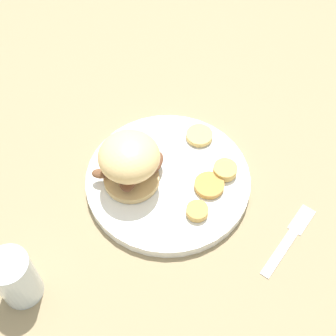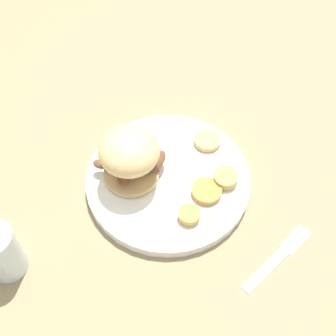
% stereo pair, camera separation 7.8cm
% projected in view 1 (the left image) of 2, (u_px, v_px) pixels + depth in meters
% --- Properties ---
extents(ground_plane, '(4.00, 4.00, 0.00)m').
position_uv_depth(ground_plane, '(168.00, 183.00, 0.82)').
color(ground_plane, '#937F5B').
extents(dinner_plate, '(0.28, 0.28, 0.02)m').
position_uv_depth(dinner_plate, '(168.00, 180.00, 0.81)').
color(dinner_plate, white).
rests_on(dinner_plate, ground_plane).
extents(sandwich, '(0.10, 0.13, 0.10)m').
position_uv_depth(sandwich, '(130.00, 161.00, 0.75)').
color(sandwich, tan).
rests_on(sandwich, dinner_plate).
extents(potato_round_0, '(0.05, 0.05, 0.01)m').
position_uv_depth(potato_round_0, '(209.00, 185.00, 0.78)').
color(potato_round_0, '#BC8942').
rests_on(potato_round_0, dinner_plate).
extents(potato_round_1, '(0.05, 0.05, 0.01)m').
position_uv_depth(potato_round_1, '(199.00, 136.00, 0.84)').
color(potato_round_1, '#DBB766').
rests_on(potato_round_1, dinner_plate).
extents(potato_round_2, '(0.04, 0.04, 0.02)m').
position_uv_depth(potato_round_2, '(225.00, 170.00, 0.80)').
color(potato_round_2, tan).
rests_on(potato_round_2, dinner_plate).
extents(potato_round_3, '(0.04, 0.04, 0.01)m').
position_uv_depth(potato_round_3, '(197.00, 211.00, 0.75)').
color(potato_round_3, tan).
rests_on(potato_round_3, dinner_plate).
extents(fork, '(0.10, 0.14, 0.00)m').
position_uv_depth(fork, '(289.00, 239.00, 0.75)').
color(fork, silver).
rests_on(fork, ground_plane).
extents(drinking_glass, '(0.06, 0.06, 0.10)m').
position_uv_depth(drinking_glass, '(16.00, 278.00, 0.66)').
color(drinking_glass, silver).
rests_on(drinking_glass, ground_plane).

